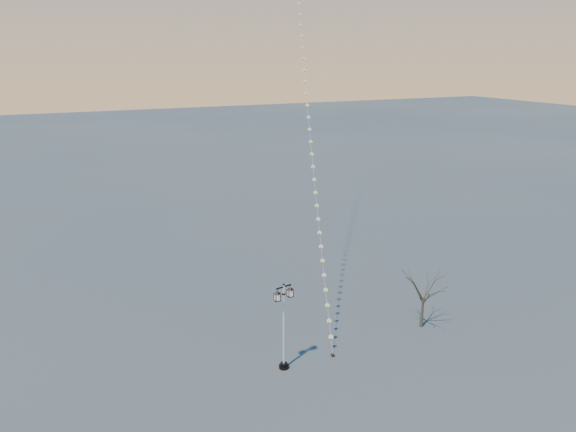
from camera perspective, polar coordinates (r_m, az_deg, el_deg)
ground at (r=29.89m, az=6.09°, el=-16.34°), size 300.00×300.00×0.00m
street_lamp at (r=28.71m, az=-0.45°, el=-11.31°), size 1.25×0.61×5.00m
bare_tree at (r=33.99m, az=14.37°, el=-7.67°), size 2.18×2.18×3.62m
kite_train at (r=40.10m, az=2.17°, el=13.32°), size 10.07×26.12×27.92m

